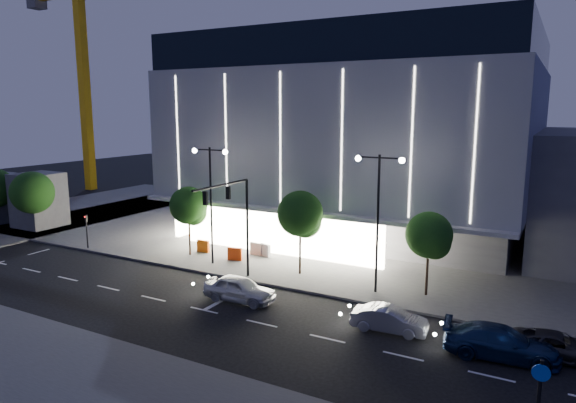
% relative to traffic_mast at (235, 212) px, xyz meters
% --- Properties ---
extents(ground, '(160.00, 160.00, 0.00)m').
position_rel_traffic_mast_xyz_m(ground, '(-1.00, -3.34, -5.03)').
color(ground, black).
rests_on(ground, ground).
extents(sidewalk_museum, '(70.00, 40.00, 0.15)m').
position_rel_traffic_mast_xyz_m(sidewalk_museum, '(4.00, 20.66, -4.95)').
color(sidewalk_museum, '#474747').
rests_on(sidewalk_museum, ground).
extents(sidewalk_west, '(16.00, 50.00, 0.15)m').
position_rel_traffic_mast_xyz_m(sidewalk_west, '(-31.00, 6.66, -4.95)').
color(sidewalk_west, '#474747').
rests_on(sidewalk_west, ground).
extents(museum, '(30.00, 25.80, 18.00)m').
position_rel_traffic_mast_xyz_m(museum, '(1.98, 18.97, 4.25)').
color(museum, '#4C4C51').
rests_on(museum, ground).
extents(traffic_mast, '(0.33, 5.89, 7.07)m').
position_rel_traffic_mast_xyz_m(traffic_mast, '(0.00, 0.00, 0.00)').
color(traffic_mast, black).
rests_on(traffic_mast, ground).
extents(street_lamp_west, '(3.16, 0.36, 9.00)m').
position_rel_traffic_mast_xyz_m(street_lamp_west, '(-4.00, 2.66, 0.93)').
color(street_lamp_west, black).
rests_on(street_lamp_west, ground).
extents(street_lamp_east, '(3.16, 0.36, 9.00)m').
position_rel_traffic_mast_xyz_m(street_lamp_east, '(9.00, 2.66, 0.93)').
color(street_lamp_east, black).
rests_on(street_lamp_east, ground).
extents(ped_signal_far, '(0.22, 0.24, 3.00)m').
position_rel_traffic_mast_xyz_m(ped_signal_far, '(-16.00, 1.16, -3.14)').
color(ped_signal_far, black).
rests_on(ped_signal_far, ground).
extents(tower_crane, '(32.00, 2.00, 28.50)m').
position_rel_traffic_mast_xyz_m(tower_crane, '(-41.92, 24.66, 15.48)').
color(tower_crane, gold).
rests_on(tower_crane, ground).
extents(tree_left, '(3.02, 3.02, 5.72)m').
position_rel_traffic_mast_xyz_m(tree_left, '(-6.97, 3.68, -0.99)').
color(tree_left, black).
rests_on(tree_left, ground).
extents(tree_mid, '(3.25, 3.25, 6.15)m').
position_rel_traffic_mast_xyz_m(tree_mid, '(3.03, 3.68, -0.69)').
color(tree_mid, black).
rests_on(tree_mid, ground).
extents(tree_right, '(2.91, 2.91, 5.51)m').
position_rel_traffic_mast_xyz_m(tree_right, '(12.03, 3.68, -1.14)').
color(tree_right, black).
rests_on(tree_right, ground).
extents(car_lead, '(4.68, 2.05, 1.57)m').
position_rel_traffic_mast_xyz_m(car_lead, '(2.00, -2.57, -4.24)').
color(car_lead, silver).
rests_on(car_lead, ground).
extents(car_second, '(4.14, 1.72, 1.33)m').
position_rel_traffic_mast_xyz_m(car_second, '(11.53, -2.42, -4.36)').
color(car_second, silver).
rests_on(car_second, ground).
extents(car_third, '(5.53, 2.78, 1.54)m').
position_rel_traffic_mast_xyz_m(car_third, '(17.11, -2.73, -4.26)').
color(car_third, navy).
rests_on(car_third, ground).
extents(car_fourth, '(4.49, 2.24, 1.22)m').
position_rel_traffic_mast_xyz_m(car_fourth, '(19.50, -1.47, -4.42)').
color(car_fourth, '#2B2A2F').
rests_on(car_fourth, ground).
extents(barrier_a, '(1.11, 0.29, 1.00)m').
position_rel_traffic_mast_xyz_m(barrier_a, '(-6.58, 4.82, -4.38)').
color(barrier_a, '#F45C0D').
rests_on(barrier_a, sidewalk_museum).
extents(barrier_b, '(1.11, 0.30, 1.00)m').
position_rel_traffic_mast_xyz_m(barrier_b, '(-2.31, 6.25, -4.38)').
color(barrier_b, silver).
rests_on(barrier_b, sidewalk_museum).
extents(barrier_c, '(1.12, 0.56, 1.00)m').
position_rel_traffic_mast_xyz_m(barrier_c, '(-2.96, 4.13, -4.38)').
color(barrier_c, '#F3400D').
rests_on(barrier_c, sidewalk_museum).
extents(barrier_d, '(1.11, 0.65, 1.00)m').
position_rel_traffic_mast_xyz_m(barrier_d, '(-1.46, 6.24, -4.38)').
color(barrier_d, silver).
rests_on(barrier_d, sidewalk_museum).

